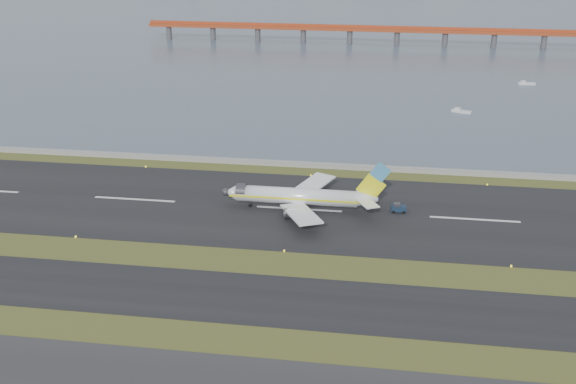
% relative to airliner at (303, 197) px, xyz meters
% --- Properties ---
extents(ground, '(1000.00, 1000.00, 0.00)m').
position_rel_airliner_xyz_m(ground, '(-0.96, -29.55, -3.46)').
color(ground, '#334719').
rests_on(ground, ground).
extents(taxiway_strip, '(1000.00, 18.00, 0.10)m').
position_rel_airliner_xyz_m(taxiway_strip, '(-0.96, -41.55, -3.41)').
color(taxiway_strip, black).
rests_on(taxiway_strip, ground).
extents(runway_strip, '(1000.00, 45.00, 0.10)m').
position_rel_airliner_xyz_m(runway_strip, '(-0.96, 0.45, -3.41)').
color(runway_strip, black).
rests_on(runway_strip, ground).
extents(seawall, '(1000.00, 2.50, 1.00)m').
position_rel_airliner_xyz_m(seawall, '(-0.96, 30.45, -2.96)').
color(seawall, gray).
rests_on(seawall, ground).
extents(red_pier, '(260.00, 5.00, 10.20)m').
position_rel_airliner_xyz_m(red_pier, '(19.04, 220.45, 3.82)').
color(red_pier, '#A23C1B').
rests_on(red_pier, ground).
extents(airliner, '(38.52, 32.89, 12.80)m').
position_rel_airliner_xyz_m(airliner, '(0.00, 0.00, 0.00)').
color(airliner, white).
rests_on(airliner, ground).
extents(pushback_tug, '(3.58, 2.27, 2.21)m').
position_rel_airliner_xyz_m(pushback_tug, '(21.88, 2.22, -2.38)').
color(pushback_tug, '#16263C').
rests_on(pushback_tug, ground).
extents(workboat_near, '(7.04, 4.35, 1.63)m').
position_rel_airliner_xyz_m(workboat_near, '(42.34, 92.96, -2.94)').
color(workboat_near, silver).
rests_on(workboat_near, ground).
extents(workboat_far, '(6.85, 2.67, 1.63)m').
position_rel_airliner_xyz_m(workboat_far, '(70.81, 139.51, -2.94)').
color(workboat_far, silver).
rests_on(workboat_far, ground).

